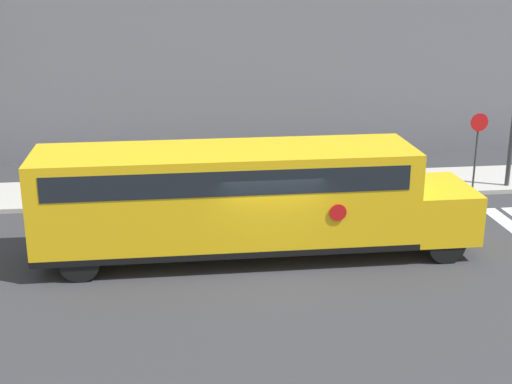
% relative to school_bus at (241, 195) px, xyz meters
% --- Properties ---
extents(ground_plane, '(60.00, 60.00, 0.00)m').
position_rel_school_bus_xyz_m(ground_plane, '(0.68, -0.66, -1.73)').
color(ground_plane, '#333335').
extents(sidewalk_strip, '(44.00, 3.00, 0.15)m').
position_rel_school_bus_xyz_m(sidewalk_strip, '(0.68, 5.84, -1.66)').
color(sidewalk_strip, '#B2ADA3').
rests_on(sidewalk_strip, ground).
extents(building_backdrop, '(32.00, 4.00, 9.03)m').
position_rel_school_bus_xyz_m(building_backdrop, '(0.68, 12.34, 2.78)').
color(building_backdrop, slate).
rests_on(building_backdrop, ground).
extents(school_bus, '(11.63, 2.57, 2.99)m').
position_rel_school_bus_xyz_m(school_bus, '(0.00, 0.00, 0.00)').
color(school_bus, yellow).
rests_on(school_bus, ground).
extents(stop_sign, '(0.62, 0.10, 2.79)m').
position_rel_school_bus_xyz_m(stop_sign, '(8.59, 4.69, 0.06)').
color(stop_sign, '#38383A').
rests_on(stop_sign, ground).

